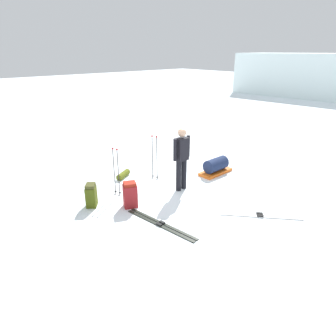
# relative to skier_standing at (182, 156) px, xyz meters

# --- Properties ---
(ground_plane) EXTENTS (80.00, 80.00, 0.00)m
(ground_plane) POSITION_rel_skier_standing_xyz_m (-0.09, -0.40, -0.95)
(ground_plane) COLOR white
(skier_standing) EXTENTS (0.22, 0.57, 1.70)m
(skier_standing) POSITION_rel_skier_standing_xyz_m (0.00, 0.00, 0.00)
(skier_standing) COLOR black
(skier_standing) RESTS_ON ground_plane
(ski_pair_near) EXTENTS (1.55, 1.36, 0.05)m
(ski_pair_near) POSITION_rel_skier_standing_xyz_m (2.22, 0.35, -0.94)
(ski_pair_near) COLOR silver
(ski_pair_near) RESTS_ON ground_plane
(ski_pair_far) EXTENTS (1.91, 0.41, 0.05)m
(ski_pair_far) POSITION_rel_skier_standing_xyz_m (0.98, -1.58, -0.94)
(ski_pair_far) COLOR black
(ski_pair_far) RESTS_ON ground_plane
(backpack_large_dark) EXTENTS (0.38, 0.40, 0.64)m
(backpack_large_dark) POSITION_rel_skier_standing_xyz_m (-0.13, -1.59, -0.64)
(backpack_large_dark) COLOR maroon
(backpack_large_dark) RESTS_ON ground_plane
(backpack_bright) EXTENTS (0.38, 0.37, 0.58)m
(backpack_bright) POSITION_rel_skier_standing_xyz_m (-0.78, -2.27, -0.67)
(backpack_bright) COLOR #424D10
(backpack_bright) RESTS_ON ground_plane
(ski_poles_planted_near) EXTENTS (0.22, 0.11, 1.31)m
(ski_poles_planted_near) POSITION_rel_skier_standing_xyz_m (-1.04, -0.06, -0.23)
(ski_poles_planted_near) COLOR black
(ski_poles_planted_near) RESTS_ON ground_plane
(ski_poles_planted_far) EXTENTS (0.20, 0.11, 1.28)m
(ski_poles_planted_far) POSITION_rel_skier_standing_xyz_m (-0.90, -1.46, -0.24)
(ski_poles_planted_far) COLOR black
(ski_poles_planted_far) RESTS_ON ground_plane
(gear_sled) EXTENTS (0.45, 1.09, 0.49)m
(gear_sled) POSITION_rel_skier_standing_xyz_m (-0.10, 1.58, -0.73)
(gear_sled) COLOR orange
(gear_sled) RESTS_ON ground_plane
(sleeping_mat_rolled) EXTENTS (0.41, 0.57, 0.18)m
(sleeping_mat_rolled) POSITION_rel_skier_standing_xyz_m (-1.73, -0.71, -0.86)
(sleeping_mat_rolled) COLOR #555F17
(sleeping_mat_rolled) RESTS_ON ground_plane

